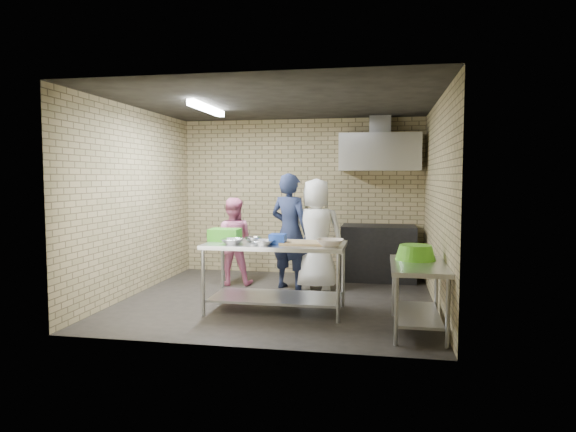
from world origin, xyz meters
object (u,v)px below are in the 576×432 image
Objects in this scene: blue_tub at (278,239)px; green_basin at (415,252)px; bottle_green at (407,158)px; bottle_red at (383,157)px; prep_table at (276,277)px; stove at (378,253)px; woman_white at (316,234)px; woman_pink at (232,241)px; side_counter at (418,297)px; green_crate at (225,235)px; man_navy at (290,231)px.

blue_tub reaches higher than green_basin.
bottle_green is at bearing 89.58° from green_basin.
bottle_red is at bearing 97.90° from green_basin.
stove is (1.26, 2.25, 0.02)m from prep_table.
woman_white is (0.29, 1.46, -0.10)m from blue_tub.
woman_pink reaches higher than prep_table.
green_basin is (-0.02, 0.25, 0.46)m from side_counter.
prep_table is 3.41m from bottle_green.
woman_pink is at bearing -9.86° from woman_white.
stove is 1.65m from bottle_green.
bottle_green is at bearing 90.00° from side_counter.
woman_pink reaches higher than side_counter.
woman_pink reaches higher than blue_tub.
side_counter is at bearing -13.70° from blue_tub.
bottle_green reaches higher than green_basin.
green_crate is 0.78m from blue_tub.
stove is at bearing -169.61° from woman_pink.
stove is 6.21× the size of blue_tub.
blue_tub is 1.90m from woman_pink.
bottle_green reaches higher than man_navy.
blue_tub is 1.65m from green_basin.
stove is 0.69× the size of man_navy.
blue_tub is at bearing 115.42° from woman_pink.
green_basin is 2.98m from bottle_green.
prep_table is at bearing 163.56° from side_counter.
green_basin is (0.43, -2.50, 0.38)m from stove.
stove is 8.00× the size of bottle_green.
woman_white is at bearing 126.31° from side_counter.
stove is 6.67× the size of bottle_red.
stove is at bearing 47.30° from green_crate.
green_basin is 3.01m from bottle_red.
prep_table is 0.99× the size of man_navy.
blue_tub is 0.14× the size of woman_pink.
bottle_red is at bearing 62.18° from prep_table.
green_basin is at bearing -8.57° from prep_table.
green_crate is 0.28× the size of woman_pink.
stove is at bearing -123.12° from man_navy.
side_counter is 1.80m from blue_tub.
woman_pink is (-1.06, 1.56, -0.25)m from blue_tub.
woman_white is (-0.97, -1.12, -1.19)m from bottle_red.
green_crate reaches higher than blue_tub.
bottle_red is at bearing -136.36° from woman_white.
woman_white is at bearing 75.97° from prep_table.
prep_table is 1.04× the size of woman_white.
blue_tub is at bearing 73.22° from woman_white.
bottle_red reaches higher than green_crate.
bottle_green is (1.71, 2.49, 1.58)m from prep_table.
green_basin reaches higher than prep_table.
prep_table is 1.40m from man_navy.
man_navy is at bearing -0.80° from woman_white.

